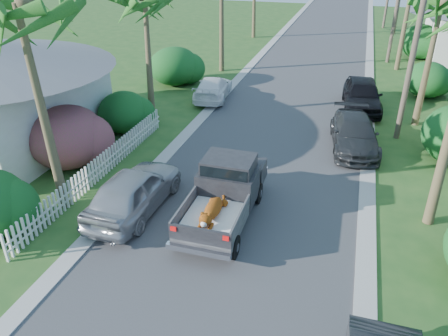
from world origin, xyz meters
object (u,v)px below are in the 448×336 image
(pickup_truck, at_px, (226,189))
(utility_pole_b, at_px, (416,41))
(parked_car_ln, at_px, (134,191))
(parked_car_lf, at_px, (213,88))
(parked_car_rm, at_px, (354,134))
(parked_car_rf, at_px, (362,95))
(palm_r_b, at_px, (442,3))
(palm_l_a, at_px, (20,4))

(pickup_truck, height_order, utility_pole_b, utility_pole_b)
(parked_car_ln, bearing_deg, parked_car_lf, -83.27)
(parked_car_lf, bearing_deg, parked_car_rm, 143.09)
(pickup_truck, bearing_deg, parked_car_lf, 110.17)
(parked_car_ln, bearing_deg, parked_car_rf, -118.19)
(parked_car_rf, distance_m, utility_pole_b, 5.50)
(palm_r_b, bearing_deg, palm_l_a, -136.85)
(parked_car_lf, relative_size, palm_l_a, 0.54)
(parked_car_rf, bearing_deg, parked_car_rm, -97.05)
(pickup_truck, xyz_separation_m, palm_r_b, (7.05, 10.64, 4.94))
(utility_pole_b, bearing_deg, parked_car_rm, -138.24)
(parked_car_ln, height_order, palm_l_a, palm_l_a)
(parked_car_lf, distance_m, palm_r_b, 12.52)
(palm_r_b, distance_m, utility_pole_b, 2.61)
(parked_car_rf, height_order, palm_r_b, palm_r_b)
(parked_car_rf, distance_m, palm_l_a, 17.96)
(parked_car_rm, distance_m, utility_pole_b, 4.73)
(parked_car_ln, relative_size, palm_r_b, 0.65)
(parked_car_rf, bearing_deg, utility_pole_b, -68.38)
(parked_car_rf, bearing_deg, pickup_truck, -113.93)
(parked_car_rf, relative_size, utility_pole_b, 0.55)
(parked_car_rm, relative_size, palm_l_a, 0.59)
(parked_car_rf, bearing_deg, palm_l_a, -131.09)
(pickup_truck, xyz_separation_m, parked_car_rf, (4.27, 12.24, -0.17))
(palm_l_a, relative_size, palm_r_b, 1.14)
(parked_car_rf, bearing_deg, parked_car_lf, 179.72)
(parked_car_rm, distance_m, parked_car_rf, 5.39)
(parked_car_rf, height_order, parked_car_ln, parked_car_rf)
(parked_car_lf, distance_m, utility_pole_b, 11.42)
(palm_l_a, bearing_deg, parked_car_lf, 83.40)
(parked_car_ln, xyz_separation_m, palm_l_a, (-2.60, -0.64, 6.14))
(palm_l_a, bearing_deg, utility_pole_b, 40.28)
(palm_l_a, bearing_deg, pickup_truck, 13.29)
(parked_car_rm, bearing_deg, parked_car_lf, 142.92)
(parked_car_rm, bearing_deg, palm_r_b, 44.16)
(parked_car_lf, xyz_separation_m, palm_r_b, (11.30, -0.94, 5.31))
(pickup_truck, relative_size, utility_pole_b, 0.57)
(parked_car_ln, distance_m, utility_pole_b, 13.67)
(parked_car_rf, distance_m, palm_r_b, 6.03)
(parked_car_rm, relative_size, parked_car_ln, 1.03)
(parked_car_rm, xyz_separation_m, palm_l_a, (-9.80, -8.21, 6.24))
(parked_car_rm, bearing_deg, parked_car_ln, -140.98)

